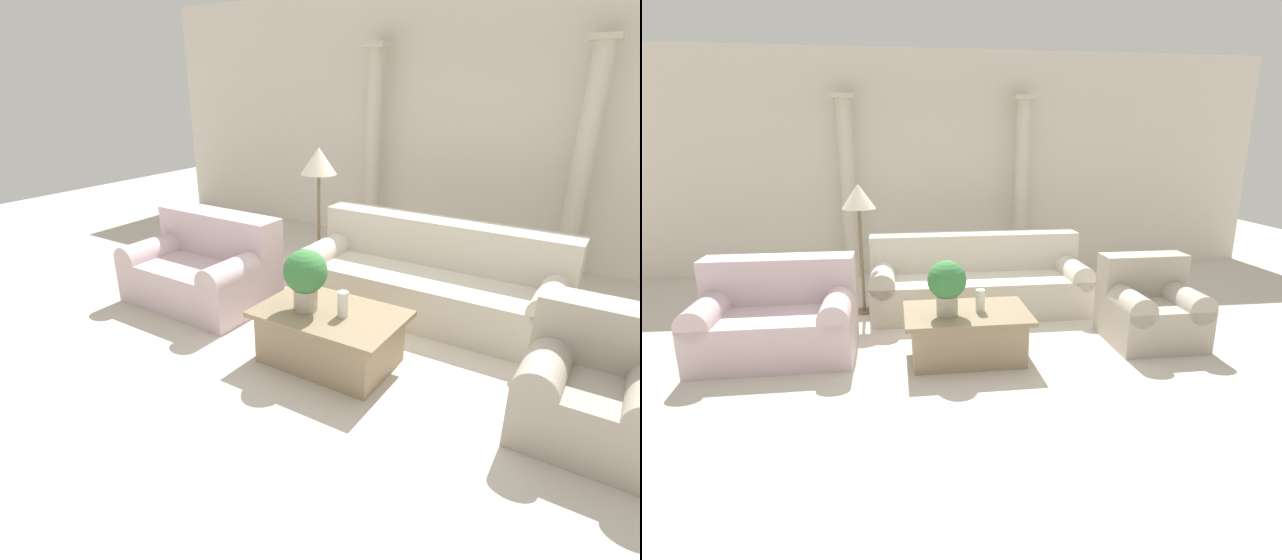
# 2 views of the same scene
# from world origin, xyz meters

# --- Properties ---
(ground_plane) EXTENTS (16.00, 16.00, 0.00)m
(ground_plane) POSITION_xyz_m (0.00, 0.00, 0.00)
(ground_plane) COLOR beige
(wall_back) EXTENTS (10.00, 0.06, 3.20)m
(wall_back) POSITION_xyz_m (0.00, 2.92, 1.60)
(wall_back) COLOR silver
(wall_back) RESTS_ON ground_plane
(sofa_long) EXTENTS (2.49, 0.96, 0.87)m
(sofa_long) POSITION_xyz_m (0.26, 0.88, 0.34)
(sofa_long) COLOR beige
(sofa_long) RESTS_ON ground_plane
(loveseat) EXTENTS (1.42, 0.96, 0.87)m
(loveseat) POSITION_xyz_m (-1.81, -0.10, 0.35)
(loveseat) COLOR beige
(loveseat) RESTS_ON ground_plane
(coffee_table) EXTENTS (1.14, 0.77, 0.45)m
(coffee_table) POSITION_xyz_m (-0.07, -0.46, 0.23)
(coffee_table) COLOR #998466
(coffee_table) RESTS_ON ground_plane
(potted_plant) EXTENTS (0.35, 0.35, 0.50)m
(potted_plant) POSITION_xyz_m (-0.25, -0.53, 0.74)
(potted_plant) COLOR #B2A893
(potted_plant) RESTS_ON coffee_table
(pillar_candle) EXTENTS (0.09, 0.09, 0.20)m
(pillar_candle) POSITION_xyz_m (0.06, -0.48, 0.55)
(pillar_candle) COLOR silver
(pillar_candle) RESTS_ON coffee_table
(floor_lamp) EXTENTS (0.38, 0.38, 1.49)m
(floor_lamp) POSITION_xyz_m (-1.08, 0.92, 1.29)
(floor_lamp) COLOR brown
(floor_lamp) RESTS_ON ground_plane
(column_left) EXTENTS (0.30, 0.30, 2.56)m
(column_left) POSITION_xyz_m (-1.33, 2.62, 1.31)
(column_left) COLOR beige
(column_left) RESTS_ON ground_plane
(column_right) EXTENTS (0.30, 0.30, 2.56)m
(column_right) POSITION_xyz_m (1.20, 2.62, 1.31)
(column_right) COLOR beige
(column_right) RESTS_ON ground_plane
(armchair) EXTENTS (0.86, 0.80, 0.84)m
(armchair) POSITION_xyz_m (1.80, -0.30, 0.35)
(armchair) COLOR #ADA393
(armchair) RESTS_ON ground_plane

